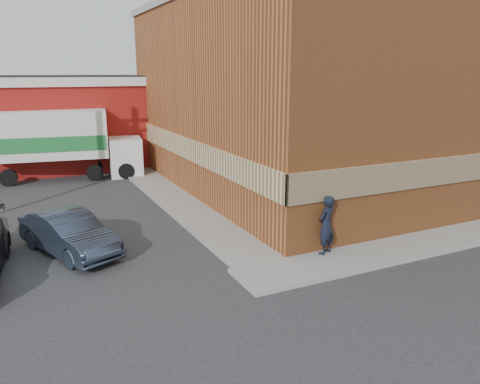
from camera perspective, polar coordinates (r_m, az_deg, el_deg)
name	(u,v)px	position (r m, az deg, el deg)	size (l,w,h in m)	color
ground	(243,269)	(14.28, 0.33, -9.41)	(90.00, 90.00, 0.00)	#28282B
brick_building	(313,94)	(25.18, 8.88, 11.75)	(14.25, 18.25, 9.36)	#A25629
sidewalk_south	(445,239)	(18.05, 23.70, -5.30)	(16.00, 1.80, 0.12)	gray
sidewalk_west	(171,196)	(22.42, -8.47, -0.52)	(1.80, 18.00, 0.12)	gray
warehouse	(8,123)	(31.86, -26.39, 7.59)	(16.30, 8.30, 5.60)	maroon
man	(326,225)	(15.08, 10.45, -3.98)	(0.69, 0.46, 1.91)	black
sedan	(69,233)	(16.22, -20.14, -4.74)	(1.47, 4.21, 1.39)	#2B3548
box_truck	(65,140)	(27.49, -20.52, 5.98)	(7.91, 3.39, 3.78)	white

